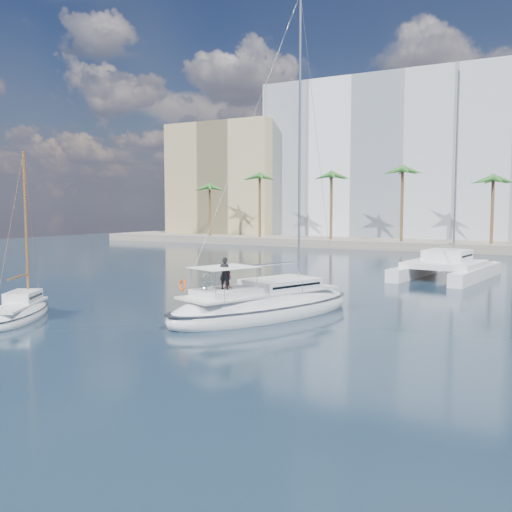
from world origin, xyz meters
The scene contains 10 objects.
ground centered at (0.00, 0.00, 0.00)m, with size 160.00×160.00×0.00m, color black.
quay centered at (0.00, 61.00, 0.60)m, with size 120.00×14.00×1.20m, color gray.
building_modern centered at (-12.00, 73.00, 14.00)m, with size 42.00×16.00×28.00m, color white.
building_tan_left centered at (-42.00, 69.00, 11.00)m, with size 22.00×14.00×22.00m, color tan.
palm_left centered at (-34.00, 57.00, 10.28)m, with size 3.60×3.60×12.30m.
palm_centre centered at (0.00, 57.00, 10.28)m, with size 3.60×3.60×12.30m.
main_sloop centered at (1.19, 2.22, 0.57)m, with size 8.58×13.85×19.60m.
small_sloop centered at (-10.31, -5.35, 0.39)m, with size 5.43×7.14×10.05m.
catamaran centered at (6.91, 25.51, 1.16)m, with size 7.68×13.25×18.34m.
seagull centered at (-2.65, 6.71, 0.75)m, with size 1.04×0.44×0.19m.
Camera 1 is at (16.59, -26.37, 6.32)m, focal length 40.00 mm.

